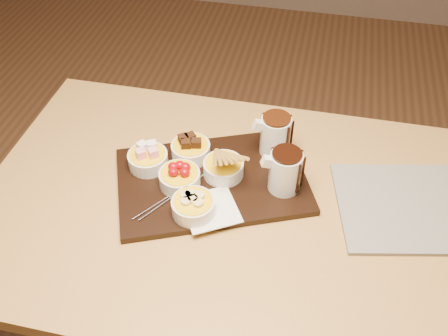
% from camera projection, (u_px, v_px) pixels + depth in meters
% --- Properties ---
extents(dining_table, '(1.20, 0.80, 0.75)m').
position_uv_depth(dining_table, '(226.00, 228.00, 1.27)').
color(dining_table, '#B28642').
rests_on(dining_table, ground).
extents(serving_board, '(0.54, 0.45, 0.02)m').
position_uv_depth(serving_board, '(212.00, 181.00, 1.24)').
color(serving_board, black).
rests_on(serving_board, dining_table).
extents(napkin, '(0.16, 0.16, 0.00)m').
position_uv_depth(napkin, '(211.00, 209.00, 1.16)').
color(napkin, white).
rests_on(napkin, serving_board).
extents(bowl_marshmallows, '(0.10, 0.10, 0.04)m').
position_uv_depth(bowl_marshmallows, '(148.00, 160.00, 1.25)').
color(bowl_marshmallows, white).
rests_on(bowl_marshmallows, serving_board).
extents(bowl_cake, '(0.10, 0.10, 0.04)m').
position_uv_depth(bowl_cake, '(191.00, 150.00, 1.27)').
color(bowl_cake, white).
rests_on(bowl_cake, serving_board).
extents(bowl_strawberries, '(0.10, 0.10, 0.04)m').
position_uv_depth(bowl_strawberries, '(180.00, 179.00, 1.20)').
color(bowl_strawberries, white).
rests_on(bowl_strawberries, serving_board).
extents(bowl_biscotti, '(0.10, 0.10, 0.04)m').
position_uv_depth(bowl_biscotti, '(223.00, 168.00, 1.23)').
color(bowl_biscotti, white).
rests_on(bowl_biscotti, serving_board).
extents(bowl_bananas, '(0.10, 0.10, 0.04)m').
position_uv_depth(bowl_bananas, '(193.00, 207.00, 1.14)').
color(bowl_bananas, white).
rests_on(bowl_bananas, serving_board).
extents(pitcher_dark_chocolate, '(0.10, 0.10, 0.11)m').
position_uv_depth(pitcher_dark_chocolate, '(285.00, 171.00, 1.17)').
color(pitcher_dark_chocolate, silver).
rests_on(pitcher_dark_chocolate, serving_board).
extents(pitcher_milk_chocolate, '(0.10, 0.10, 0.11)m').
position_uv_depth(pitcher_milk_chocolate, '(275.00, 135.00, 1.26)').
color(pitcher_milk_chocolate, silver).
rests_on(pitcher_milk_chocolate, serving_board).
extents(fondue_skewers, '(0.23, 0.17, 0.01)m').
position_uv_depth(fondue_skewers, '(177.00, 191.00, 1.19)').
color(fondue_skewers, silver).
rests_on(fondue_skewers, serving_board).
extents(newspaper, '(0.40, 0.34, 0.01)m').
position_uv_depth(newspaper, '(412.00, 207.00, 1.18)').
color(newspaper, beige).
rests_on(newspaper, dining_table).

